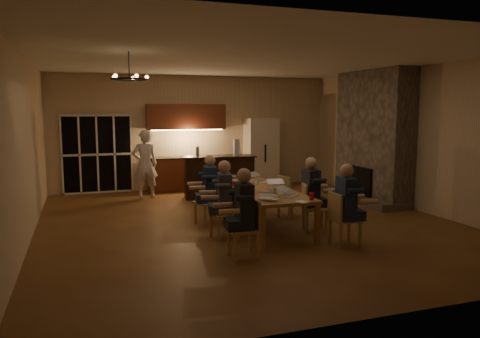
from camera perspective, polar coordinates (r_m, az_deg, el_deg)
name	(u,v)px	position (r m, az deg, el deg)	size (l,w,h in m)	color
floor	(248,223)	(9.43, 0.99, -6.56)	(9.00, 9.00, 0.00)	brown
back_wall	(195,132)	(13.51, -5.54, 4.47)	(8.00, 0.04, 3.20)	beige
left_wall	(24,149)	(8.68, -24.81, 2.26)	(0.04, 9.00, 3.20)	beige
right_wall	(417,139)	(11.20, 20.77, 3.45)	(0.04, 9.00, 3.20)	beige
ceiling	(248,59)	(9.21, 1.04, 13.28)	(8.00, 9.00, 0.04)	white
french_doors	(97,155)	(13.14, -16.99, 1.70)	(1.86, 0.08, 2.10)	black
fireplace	(373,136)	(11.97, 15.92, 3.86)	(0.58, 2.50, 3.20)	#6F6357
kitchenette	(187,147)	(13.16, -6.47, 2.64)	(2.24, 0.68, 2.40)	brown
refrigerator	(261,152)	(13.77, 2.57, 2.05)	(0.90, 0.68, 2.00)	beige
dining_table	(260,208)	(8.99, 2.48, -4.81)	(1.10, 2.86, 0.75)	#A68442
bar_island	(219,176)	(12.04, -2.59, -0.92)	(1.84, 0.68, 1.08)	black
chair_left_near	(243,229)	(7.21, 0.36, -7.29)	(0.44, 0.44, 0.89)	tan
chair_left_mid	(224,213)	(8.24, -1.92, -5.43)	(0.44, 0.44, 0.89)	tan
chair_left_far	(208,202)	(9.26, -3.92, -4.02)	(0.44, 0.44, 0.89)	tan
chair_right_near	(345,219)	(8.04, 12.71, -5.93)	(0.44, 0.44, 0.89)	tan
chair_right_mid	(315,207)	(8.83, 9.12, -4.66)	(0.44, 0.44, 0.89)	tan
chair_right_far	(291,197)	(9.86, 6.25, -3.35)	(0.44, 0.44, 0.89)	tan
person_left_near	(244,213)	(7.14, 0.49, -5.40)	(0.60, 0.60, 1.38)	#1F2328
person_right_near	(346,205)	(7.93, 12.78, -4.31)	(0.60, 0.60, 1.38)	#1F2E4E
person_left_mid	(225,199)	(8.21, -1.90, -3.73)	(0.60, 0.60, 1.38)	#3E4349
person_right_mid	(311,194)	(8.85, 8.62, -3.00)	(0.60, 0.60, 1.38)	#1F2328
person_left_far	(210,190)	(9.21, -3.66, -2.53)	(0.60, 0.60, 1.38)	#1F2E4E
standing_person	(145,164)	(12.10, -11.50, 0.57)	(0.64, 0.42, 1.74)	silver
chandelier	(129,79)	(8.01, -13.34, 10.61)	(0.60, 0.60, 0.03)	black
laptop_a	(270,193)	(7.86, 3.65, -2.96)	(0.32, 0.28, 0.23)	silver
laptop_b	(290,190)	(8.17, 6.06, -2.59)	(0.32, 0.28, 0.23)	silver
laptop_c	(245,184)	(8.82, 0.65, -1.82)	(0.32, 0.28, 0.23)	silver
laptop_d	(277,183)	(8.96, 4.50, -1.70)	(0.32, 0.28, 0.23)	silver
laptop_e	(229,176)	(9.89, -1.38, -0.82)	(0.32, 0.28, 0.23)	silver
laptop_f	(256,175)	(9.95, 2.02, -0.78)	(0.32, 0.28, 0.23)	silver
mug_front	(271,191)	(8.43, 3.74, -2.70)	(0.08, 0.08, 0.10)	white
mug_mid	(256,182)	(9.41, 2.00, -1.63)	(0.09, 0.09, 0.10)	white
mug_back	(231,182)	(9.48, -1.07, -1.56)	(0.07, 0.07, 0.10)	white
redcup_near	(312,196)	(7.93, 8.74, -3.33)	(0.08, 0.08, 0.12)	red
redcup_mid	(232,184)	(9.11, -0.94, -1.86)	(0.08, 0.08, 0.12)	red
redcup_far	(244,175)	(10.32, 0.45, -0.77)	(0.10, 0.10, 0.12)	red
can_silver	(275,191)	(8.35, 4.32, -2.73)	(0.07, 0.07, 0.12)	#B2B2B7
can_cola	(232,177)	(10.10, -1.03, -0.96)	(0.06, 0.06, 0.12)	#3F0F0C
can_right	(275,182)	(9.42, 4.23, -1.58)	(0.07, 0.07, 0.12)	#B2B2B7
plate_near	(286,192)	(8.54, 5.66, -2.86)	(0.25, 0.25, 0.02)	white
plate_left	(266,198)	(7.95, 3.14, -3.60)	(0.26, 0.26, 0.02)	white
plate_far	(269,182)	(9.75, 3.50, -1.57)	(0.25, 0.25, 0.02)	white
notepad	(302,202)	(7.72, 7.55, -4.00)	(0.15, 0.21, 0.01)	white
bar_bottle	(198,151)	(11.90, -5.20, 2.16)	(0.08, 0.08, 0.24)	#99999E
bar_blender	(236,147)	(11.97, -0.45, 2.66)	(0.13, 0.13, 0.42)	silver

